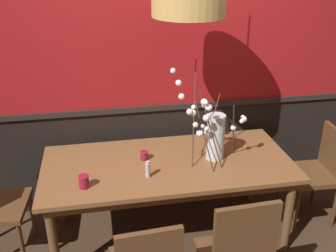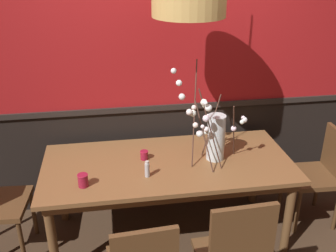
# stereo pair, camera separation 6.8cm
# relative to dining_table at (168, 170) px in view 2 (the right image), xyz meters

# --- Properties ---
(ground_plane) EXTENTS (24.00, 24.00, 0.00)m
(ground_plane) POSITION_rel_dining_table_xyz_m (0.00, 0.00, -0.65)
(ground_plane) COLOR #422D1E
(back_wall) EXTENTS (5.71, 0.14, 2.68)m
(back_wall) POSITION_rel_dining_table_xyz_m (0.00, 0.62, 0.68)
(back_wall) COLOR black
(back_wall) RESTS_ON ground
(dining_table) EXTENTS (2.02, 0.92, 0.73)m
(dining_table) POSITION_rel_dining_table_xyz_m (0.00, 0.00, 0.00)
(dining_table) COLOR brown
(dining_table) RESTS_ON ground
(chair_far_side_left) EXTENTS (0.46, 0.46, 0.91)m
(chair_far_side_left) POSITION_rel_dining_table_xyz_m (-0.34, 0.86, -0.14)
(chair_far_side_left) COLOR brown
(chair_far_side_left) RESTS_ON ground
(chair_far_side_right) EXTENTS (0.46, 0.44, 0.89)m
(chair_far_side_right) POSITION_rel_dining_table_xyz_m (0.32, 0.89, -0.14)
(chair_far_side_right) COLOR brown
(chair_far_side_right) RESTS_ON ground
(chair_head_east_end) EXTENTS (0.44, 0.45, 0.89)m
(chair_head_east_end) POSITION_rel_dining_table_xyz_m (1.38, 0.01, -0.15)
(chair_head_east_end) COLOR brown
(chair_head_east_end) RESTS_ON ground
(vase_with_blossoms) EXTENTS (0.57, 0.48, 0.78)m
(vase_with_blossoms) POSITION_rel_dining_table_xyz_m (0.37, -0.01, 0.30)
(vase_with_blossoms) COLOR silver
(vase_with_blossoms) RESTS_ON dining_table
(candle_holder_nearer_center) EXTENTS (0.07, 0.07, 0.08)m
(candle_holder_nearer_center) POSITION_rel_dining_table_xyz_m (-0.19, 0.08, 0.12)
(candle_holder_nearer_center) COLOR maroon
(candle_holder_nearer_center) RESTS_ON dining_table
(candle_holder_nearer_edge) EXTENTS (0.08, 0.08, 0.10)m
(candle_holder_nearer_edge) POSITION_rel_dining_table_xyz_m (-0.66, -0.25, 0.13)
(candle_holder_nearer_edge) COLOR maroon
(candle_holder_nearer_edge) RESTS_ON dining_table
(condiment_bottle) EXTENTS (0.04, 0.04, 0.13)m
(condiment_bottle) POSITION_rel_dining_table_xyz_m (-0.19, -0.19, 0.14)
(condiment_bottle) COLOR #ADADB2
(condiment_bottle) RESTS_ON dining_table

